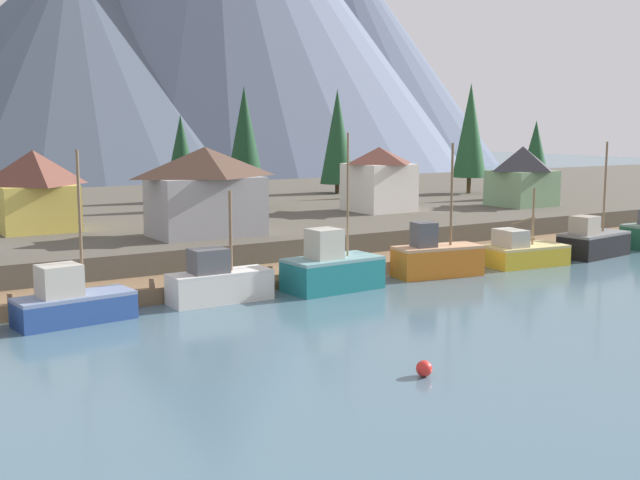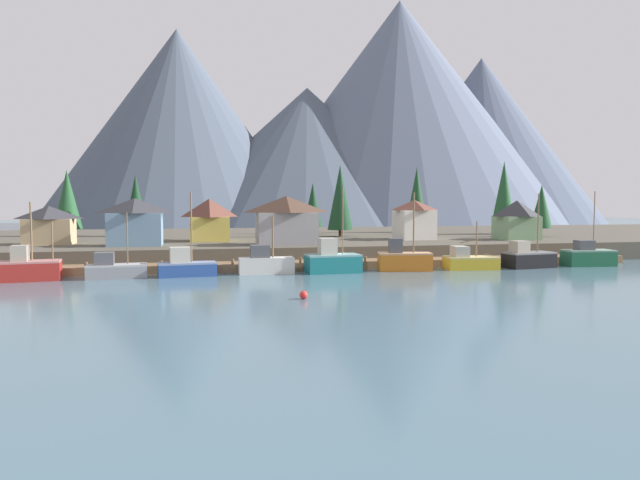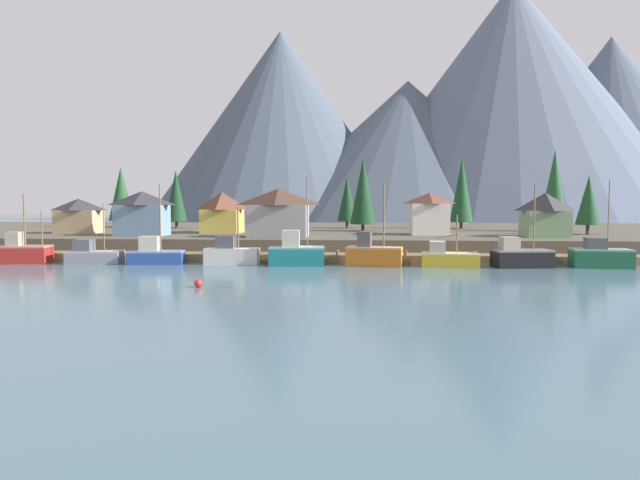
{
  "view_description": "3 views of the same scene",
  "coord_description": "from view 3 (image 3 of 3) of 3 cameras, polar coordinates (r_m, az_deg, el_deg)",
  "views": [
    {
      "loc": [
        -28.51,
        -44.56,
        10.62
      ],
      "look_at": [
        1.44,
        2.82,
        2.53
      ],
      "focal_mm": 45.03,
      "sensor_mm": 36.0,
      "label": 1
    },
    {
      "loc": [
        -15.77,
        -66.27,
        8.21
      ],
      "look_at": [
        -1.06,
        3.0,
        3.49
      ],
      "focal_mm": 32.06,
      "sensor_mm": 36.0,
      "label": 2
    },
    {
      "loc": [
        6.58,
        -66.98,
        7.43
      ],
      "look_at": [
        1.88,
        1.21,
        2.7
      ],
      "focal_mm": 32.2,
      "sensor_mm": 36.0,
      "label": 3
    }
  ],
  "objects": [
    {
      "name": "house_tan",
      "position": [
        93.41,
        -22.85,
        2.25
      ],
      "size": [
        6.38,
        4.35,
        5.19
      ],
      "color": "tan",
      "rests_on": "shoreline_bank"
    },
    {
      "name": "house_yellow",
      "position": [
        88.48,
        -9.69,
        2.77
      ],
      "size": [
        5.88,
        6.09,
        6.2
      ],
      "color": "gold",
      "rests_on": "shoreline_bank"
    },
    {
      "name": "fishing_boat_grey",
      "position": [
        72.64,
        -21.61,
        -1.4
      ],
      "size": [
        6.45,
        3.17,
        7.09
      ],
      "rotation": [
        0.0,
        0.0,
        0.08
      ],
      "color": "gray",
      "rests_on": "ground_plane"
    },
    {
      "name": "mountain_far_ridge",
      "position": [
        233.79,
        26.76,
        9.78
      ],
      "size": [
        95.01,
        95.01,
        65.68
      ],
      "primitive_type": "cone",
      "color": "#4C566B",
      "rests_on": "ground_plane"
    },
    {
      "name": "fishing_boat_green",
      "position": [
        70.65,
        26.1,
        -1.49
      ],
      "size": [
        6.47,
        3.4,
        9.61
      ],
      "rotation": [
        0.0,
        0.0,
        -0.08
      ],
      "color": "#1E5B3D",
      "rests_on": "ground_plane"
    },
    {
      "name": "ground_plane",
      "position": [
        87.58,
        -0.38,
        -1.24
      ],
      "size": [
        400.0,
        400.0,
        1.0
      ],
      "primitive_type": "cube",
      "color": "#476675"
    },
    {
      "name": "conifer_near_left",
      "position": [
        105.36,
        -14.11,
        4.29
      ],
      "size": [
        3.81,
        3.81,
        10.3
      ],
      "color": "#4C3823",
      "rests_on": "shoreline_bank"
    },
    {
      "name": "fishing_boat_blue",
      "position": [
        69.77,
        -16.06,
        -1.36
      ],
      "size": [
        6.48,
        3.12,
        9.3
      ],
      "rotation": [
        0.0,
        0.0,
        0.11
      ],
      "color": "navy",
      "rests_on": "ground_plane"
    },
    {
      "name": "house_blue",
      "position": [
        84.42,
        -17.27,
        2.59
      ],
      "size": [
        7.15,
        4.5,
        6.21
      ],
      "color": "#6689A8",
      "rests_on": "shoreline_bank"
    },
    {
      "name": "fishing_boat_yellow",
      "position": [
        66.0,
        12.63,
        -1.73
      ],
      "size": [
        6.55,
        3.81,
        5.85
      ],
      "rotation": [
        0.0,
        0.0,
        -0.11
      ],
      "color": "gold",
      "rests_on": "ground_plane"
    },
    {
      "name": "mountain_central_peak",
      "position": [
        209.85,
        8.66,
        8.69
      ],
      "size": [
        109.08,
        109.08,
        49.82
      ],
      "primitive_type": "cone",
      "color": "#475160",
      "rests_on": "ground_plane"
    },
    {
      "name": "conifer_mid_left",
      "position": [
        92.49,
        4.29,
        4.9
      ],
      "size": [
        4.15,
        4.15,
        11.83
      ],
      "color": "#4C3823",
      "rests_on": "shoreline_bank"
    },
    {
      "name": "conifer_near_right",
      "position": [
        101.78,
        2.71,
        4.11
      ],
      "size": [
        3.5,
        3.5,
        9.16
      ],
      "color": "#4C3823",
      "rests_on": "shoreline_bank"
    },
    {
      "name": "house_grey",
      "position": [
        77.19,
        -4.16,
        2.76
      ],
      "size": [
        8.23,
        5.14,
        6.52
      ],
      "color": "gray",
      "rests_on": "shoreline_bank"
    },
    {
      "name": "dock",
      "position": [
        69.62,
        -1.5,
        -1.75
      ],
      "size": [
        80.0,
        4.0,
        1.6
      ],
      "color": "brown",
      "rests_on": "ground_plane"
    },
    {
      "name": "house_green",
      "position": [
        83.53,
        21.45,
        2.4
      ],
      "size": [
        5.88,
        5.34,
        5.97
      ],
      "color": "#6B8E66",
      "rests_on": "shoreline_bank"
    },
    {
      "name": "fishing_boat_black",
      "position": [
        67.62,
        19.3,
        -1.55
      ],
      "size": [
        6.6,
        3.78,
        9.26
      ],
      "rotation": [
        0.0,
        0.0,
        0.14
      ],
      "color": "black",
      "rests_on": "ground_plane"
    },
    {
      "name": "channel_buoy",
      "position": [
        50.32,
        -12.0,
        -4.22
      ],
      "size": [
        0.7,
        0.7,
        0.7
      ],
      "primitive_type": "sphere",
      "color": "red",
      "rests_on": "ground_plane"
    },
    {
      "name": "mountain_west_peak",
      "position": [
        216.07,
        -3.92,
        11.18
      ],
      "size": [
        97.2,
        97.2,
        69.22
      ],
      "primitive_type": "cone",
      "color": "#475160",
      "rests_on": "ground_plane"
    },
    {
      "name": "conifer_back_right",
      "position": [
        98.51,
        22.27,
        5.11
      ],
      "size": [
        4.0,
        4.0,
        12.95
      ],
      "color": "#4C3823",
      "rests_on": "shoreline_bank"
    },
    {
      "name": "house_white",
      "position": [
        83.97,
        10.79,
        2.62
      ],
      "size": [
        5.45,
        5.81,
        6.03
      ],
      "color": "silver",
      "rests_on": "shoreline_bank"
    },
    {
      "name": "conifer_back_left",
      "position": [
        91.39,
        25.13,
        3.61
      ],
      "size": [
        3.48,
        3.48,
        8.56
      ],
      "color": "#4C3823",
      "rests_on": "shoreline_bank"
    },
    {
      "name": "fishing_boat_red",
      "position": [
        76.56,
        -27.54,
        -1.09
      ],
      "size": [
        6.55,
        3.6,
        8.2
      ],
      "rotation": [
        0.0,
        0.0,
        0.12
      ],
      "color": "maroon",
      "rests_on": "ground_plane"
    },
    {
      "name": "fishing_boat_white",
      "position": [
        67.7,
        -8.84,
        -1.35
      ],
      "size": [
        6.27,
        2.26,
        6.69
      ],
      "rotation": [
        0.0,
        0.0,
        -0.0
      ],
      "color": "silver",
      "rests_on": "ground_plane"
    },
    {
      "name": "fishing_boat_teal",
      "position": [
        65.76,
        -2.39,
        -1.34
      ],
      "size": [
        6.42,
        3.47,
        10.1
      ],
      "rotation": [
        0.0,
        0.0,
        0.06
      ],
      "color": "#196B70",
      "rests_on": "ground_plane"
    },
    {
      "name": "mountain_east_peak",
      "position": [
        224.39,
        18.46,
        12.86
      ],
      "size": [
        128.13,
        128.13,
        85.83
      ],
      "primitive_type": "cone",
      "color": "slate",
      "rests_on": "ground_plane"
    },
    {
      "name": "conifer_mid_right",
      "position": [
        103.94,
        13.9,
        4.82
      ],
      "size": [
        4.07,
        4.07,
        12.31
      ],
      "color": "#4C3823",
      "rests_on": "shoreline_bank"
    },
    {
      "name": "shoreline_bank",
      "position": [
        99.39,
        0.14,
        0.39
      ],
      "size": [
        400.0,
        56.0,
        2.5
      ],
      "primitive_type": "cube",
      "color": "#4C473D",
      "rests_on": "ground_plane"
    },
    {
      "name": "fishing_boat_orange",
      "position": [
        65.44,
        5.34,
        -1.43
      ],
      "size": [
        6.57,
        3.45,
        9.35
      ],
      "rotation": [
        0.0,
        0.0,
        -0.16
      ],
      "color": "#CC6B1E",
      "rests_on": "ground_plane"
    },
    {
      "name": "conifer_centre",
      "position": [
        112.0,
        -19.15,
        4.36
      ],
      "size": [
        4.56,
        4.56,
        11.08
      ],
      "color": "#4C3823",
      "rests_on": "shoreline_bank"
    }
  ]
}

